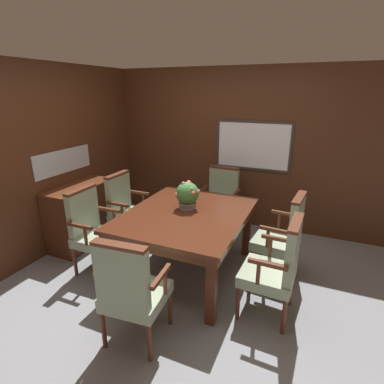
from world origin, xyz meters
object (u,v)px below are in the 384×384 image
Objects in this scene: chair_left_near at (93,228)px; potted_plant at (187,195)px; chair_left_far at (127,207)px; dining_table at (187,220)px; sideboard_cabinet at (82,214)px; chair_head_far at (220,199)px; chair_head_near at (131,289)px; chair_right_near at (277,266)px; chair_right_far at (284,234)px.

potted_plant reaches higher than chair_left_near.
chair_left_far is at bearing 168.35° from potted_plant.
dining_table is 1.70m from sideboard_cabinet.
chair_head_far is at bearing 88.81° from dining_table.
chair_head_near and chair_head_far have the same top height.
chair_right_near is at bearing -8.99° from sideboard_cabinet.
potted_plant is at bearing -72.41° from chair_right_far.
potted_plant is 0.33× the size of sideboard_cabinet.
chair_right_near and chair_right_far have the same top height.
chair_head_far is 2.02m from sideboard_cabinet.
chair_left_far is 1.39m from chair_head_far.
chair_right_near is at bearing -51.86° from chair_head_far.
chair_right_far is at bearing 18.86° from dining_table.
potted_plant is at bearing 111.05° from dining_table.
chair_head_near is (-1.06, -0.83, 0.00)m from chair_right_near.
chair_head_near is at bearing -86.75° from chair_head_far.
chair_left_far and chair_right_far have the same top height.
chair_head_near is 2.34m from chair_head_far.
chair_right_far is at bearing -88.56° from chair_left_far.
chair_left_far is 0.71m from chair_left_near.
chair_right_far is 1.84m from chair_head_near.
chair_head_far is (-1.02, 0.82, 0.00)m from chair_right_far.
chair_right_near is 1.34m from chair_head_near.
chair_left_far is 0.66m from sideboard_cabinet.
chair_head_near is (0.02, -1.17, -0.14)m from dining_table.
dining_table is 1.13m from chair_left_near.
potted_plant is at bearing -90.55° from chair_head_far.
potted_plant is at bearing 0.84° from sideboard_cabinet.
sideboard_cabinet is at bearing 51.81° from chair_left_near.
chair_head_near is at bearing -49.56° from chair_right_near.
chair_head_far reaches higher than sideboard_cabinet.
sideboard_cabinet is (-0.60, -0.24, -0.12)m from chair_left_far.
dining_table is 1.55× the size of chair_left_near.
potted_plant is (-0.07, 1.29, 0.39)m from chair_head_near.
chair_head_near is at bearing -28.51° from chair_right_far.
chair_left_far is 2.13m from chair_right_far.
dining_table is 1.55× the size of chair_right_far.
chair_left_far is at bearing -58.78° from chair_head_near.
chair_left_near is 1.01× the size of sideboard_cabinet.
dining_table is 1.18m from chair_head_far.
chair_head_near is at bearing -126.96° from chair_left_near.
chair_left_far is 1.86m from chair_head_near.
chair_left_far and chair_right_near have the same top height.
chair_right_far is 1.00× the size of chair_head_near.
chair_right_near is 1.84m from chair_head_far.
chair_right_far is 1.00× the size of chair_left_near.
chair_right_near reaches higher than sideboard_cabinet.
chair_head_far is (1.08, 1.55, 0.00)m from chair_left_near.
sideboard_cabinet is at bearing -41.63° from chair_head_near.
chair_right_far is (2.13, 0.02, 0.00)m from chair_left_far.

